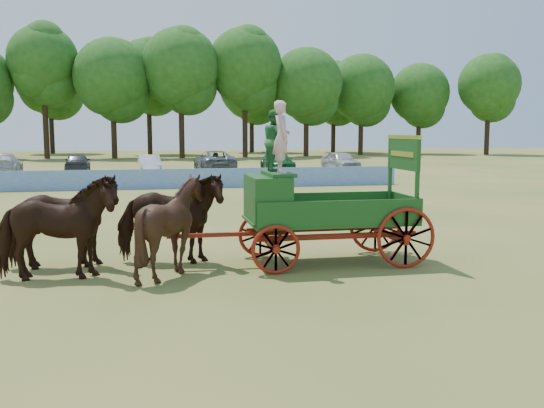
% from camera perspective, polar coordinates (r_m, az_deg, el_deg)
% --- Properties ---
extents(ground, '(160.00, 160.00, 0.00)m').
position_cam_1_polar(ground, '(14.97, -4.72, -5.05)').
color(ground, olive).
rests_on(ground, ground).
extents(horse_lead_left, '(2.54, 1.16, 2.14)m').
position_cam_1_polar(horse_lead_left, '(13.29, -19.84, -2.29)').
color(horse_lead_left, black).
rests_on(horse_lead_left, ground).
extents(horse_lead_right, '(2.59, 1.29, 2.14)m').
position_cam_1_polar(horse_lead_right, '(14.37, -19.20, -1.59)').
color(horse_lead_right, black).
rests_on(horse_lead_right, ground).
extents(horse_wheel_left, '(2.27, 2.11, 2.15)m').
position_cam_1_polar(horse_wheel_left, '(13.15, -9.43, -2.06)').
color(horse_wheel_left, black).
rests_on(horse_wheel_left, ground).
extents(horse_wheel_right, '(2.67, 1.50, 2.14)m').
position_cam_1_polar(horse_wheel_right, '(14.24, -9.59, -1.38)').
color(horse_wheel_right, black).
rests_on(horse_wheel_right, ground).
extents(farm_dray, '(5.99, 2.00, 3.76)m').
position_cam_1_polar(farm_dray, '(14.04, 2.65, 0.77)').
color(farm_dray, maroon).
rests_on(farm_dray, ground).
extents(sponsor_banner, '(26.00, 0.08, 1.05)m').
position_cam_1_polar(sponsor_banner, '(32.65, -10.14, 2.34)').
color(sponsor_banner, '#214FB4').
rests_on(sponsor_banner, ground).
extents(parked_cars, '(40.55, 7.25, 1.63)m').
position_cam_1_polar(parked_cars, '(45.18, -18.09, 3.68)').
color(parked_cars, silver).
rests_on(parked_cars, ground).
extents(treeline, '(92.14, 24.43, 14.57)m').
position_cam_1_polar(treeline, '(74.55, -15.34, 11.43)').
color(treeline, '#382314').
rests_on(treeline, ground).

